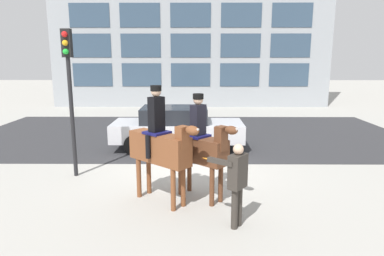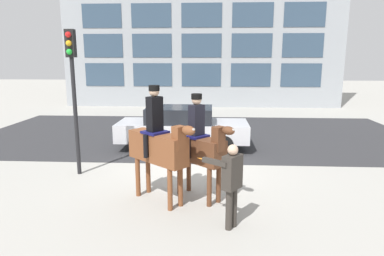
{
  "view_description": "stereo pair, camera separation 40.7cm",
  "coord_description": "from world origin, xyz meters",
  "views": [
    {
      "loc": [
        0.25,
        -9.57,
        3.23
      ],
      "look_at": [
        0.19,
        -1.29,
        1.51
      ],
      "focal_mm": 32.0,
      "sensor_mm": 36.0,
      "label": 1
    },
    {
      "loc": [
        0.66,
        -9.56,
        3.23
      ],
      "look_at": [
        0.19,
        -1.29,
        1.51
      ],
      "focal_mm": 32.0,
      "sensor_mm": 36.0,
      "label": 2
    }
  ],
  "objects": [
    {
      "name": "street_car_near_lane",
      "position": [
        -0.37,
        2.35,
        0.79
      ],
      "size": [
        4.6,
        1.81,
        1.5
      ],
      "color": "#B7B7BC",
      "rests_on": "ground_plane"
    },
    {
      "name": "mounted_horse_lead",
      "position": [
        -0.5,
        -2.28,
        1.33
      ],
      "size": [
        1.65,
        1.5,
        2.64
      ],
      "rotation": [
        0.0,
        0.0,
        -0.72
      ],
      "color": "brown",
      "rests_on": "ground_plane"
    },
    {
      "name": "road_surface",
      "position": [
        0.0,
        4.75,
        0.0
      ],
      "size": [
        18.1,
        8.5,
        0.01
      ],
      "color": "#2D2D30",
      "rests_on": "ground_plane"
    },
    {
      "name": "pedestrian_bystander",
      "position": [
        1.05,
        -3.45,
        0.97
      ],
      "size": [
        0.9,
        0.53,
        1.66
      ],
      "rotation": [
        0.0,
        0.0,
        2.5
      ],
      "color": "#332D28",
      "rests_on": "ground_plane"
    },
    {
      "name": "mounted_horse_companion",
      "position": [
        0.41,
        -2.07,
        1.25
      ],
      "size": [
        1.46,
        1.37,
        2.44
      ],
      "rotation": [
        0.0,
        0.0,
        -0.74
      ],
      "color": "#59331E",
      "rests_on": "ground_plane"
    },
    {
      "name": "ground_plane",
      "position": [
        0.0,
        0.0,
        0.0
      ],
      "size": [
        80.0,
        80.0,
        0.0
      ],
      "primitive_type": "plane",
      "color": "#9E9B93"
    },
    {
      "name": "traffic_light",
      "position": [
        -3.04,
        -0.56,
        2.65
      ],
      "size": [
        0.24,
        0.29,
        3.94
      ],
      "color": "black",
      "rests_on": "ground_plane"
    }
  ]
}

